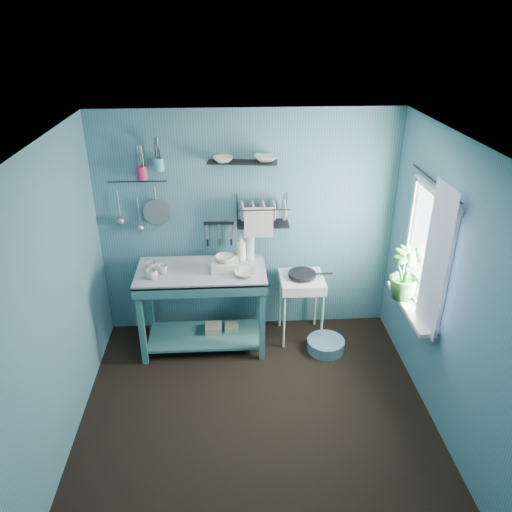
{
  "coord_description": "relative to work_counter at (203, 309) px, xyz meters",
  "views": [
    {
      "loc": [
        -0.21,
        -3.5,
        3.35
      ],
      "look_at": [
        0.05,
        0.85,
        1.2
      ],
      "focal_mm": 35.0,
      "sensor_mm": 36.0,
      "label": 1
    }
  ],
  "objects": [
    {
      "name": "utensil_cup_magenta",
      "position": [
        -0.56,
        0.34,
        1.41
      ],
      "size": [
        0.11,
        0.11,
        0.13
      ],
      "primitive_type": "cylinder",
      "color": "#A61E47",
      "rests_on": "wall_back"
    },
    {
      "name": "utensil_cup_teal",
      "position": [
        -0.38,
        0.34,
        1.5
      ],
      "size": [
        0.11,
        0.11,
        0.13
      ],
      "primitive_type": "cylinder",
      "color": "teal",
      "rests_on": "wall_back"
    },
    {
      "name": "dish_rack",
      "position": [
        0.66,
        0.29,
        1.0
      ],
      "size": [
        0.56,
        0.26,
        0.32
      ],
      "primitive_type": "cube",
      "rotation": [
        0.0,
        0.0,
        0.04
      ],
      "color": "black",
      "rests_on": "wall_back"
    },
    {
      "name": "storage_tin_small",
      "position": [
        0.3,
        0.08,
        -0.37
      ],
      "size": [
        0.15,
        0.15,
        0.2
      ],
      "primitive_type": "cube",
      "color": "gray",
      "rests_on": "floor"
    },
    {
      "name": "floor",
      "position": [
        0.51,
        -1.08,
        -0.47
      ],
      "size": [
        3.2,
        3.2,
        0.0
      ],
      "primitive_type": "plane",
      "color": "black",
      "rests_on": "ground"
    },
    {
      "name": "upper_shelf",
      "position": [
        0.45,
        0.32,
        1.51
      ],
      "size": [
        0.72,
        0.26,
        0.02
      ],
      "primitive_type": "cube",
      "rotation": [
        0.0,
        0.0,
        -0.12
      ],
      "color": "black",
      "rests_on": "wall_back"
    },
    {
      "name": "work_counter",
      "position": [
        0.0,
        0.0,
        0.0
      ],
      "size": [
        1.42,
        0.85,
        0.94
      ],
      "primitive_type": "cube",
      "rotation": [
        0.0,
        0.0,
        -0.15
      ],
      "color": "#316668",
      "rests_on": "floor"
    },
    {
      "name": "tub_bowl",
      "position": [
        0.25,
        -0.02,
        0.6
      ],
      "size": [
        0.2,
        0.19,
        0.06
      ],
      "primitive_type": "imported",
      "color": "silver",
      "rests_on": "wash_tub"
    },
    {
      "name": "colander",
      "position": [
        -0.45,
        0.37,
        0.98
      ],
      "size": [
        0.28,
        0.03,
        0.28
      ],
      "primitive_type": "cylinder",
      "rotation": [
        1.54,
        0.0,
        0.0
      ],
      "color": "#919298",
      "rests_on": "wall_back"
    },
    {
      "name": "storage_tin_large",
      "position": [
        0.1,
        0.05,
        -0.36
      ],
      "size": [
        0.18,
        0.18,
        0.22
      ],
      "primitive_type": "cube",
      "color": "gray",
      "rests_on": "floor"
    },
    {
      "name": "wall_front",
      "position": [
        0.51,
        -2.58,
        0.78
      ],
      "size": [
        3.2,
        0.0,
        3.2
      ],
      "primitive_type": "plane",
      "rotation": [
        -1.57,
        0.0,
        0.0
      ],
      "color": "#386472",
      "rests_on": "ground"
    },
    {
      "name": "wall_back",
      "position": [
        0.51,
        0.42,
        0.78
      ],
      "size": [
        3.2,
        0.0,
        3.2
      ],
      "primitive_type": "plane",
      "rotation": [
        1.57,
        0.0,
        0.0
      ],
      "color": "#386472",
      "rests_on": "ground"
    },
    {
      "name": "windowsill",
      "position": [
        2.01,
        -0.63,
        0.34
      ],
      "size": [
        0.16,
        0.95,
        0.04
      ],
      "primitive_type": "cube",
      "color": "silver",
      "rests_on": "wall_right"
    },
    {
      "name": "wall_right",
      "position": [
        2.11,
        -1.08,
        0.78
      ],
      "size": [
        0.0,
        3.0,
        3.0
      ],
      "primitive_type": "plane",
      "rotation": [
        1.57,
        0.0,
        -1.57
      ],
      "color": "#386472",
      "rests_on": "ground"
    },
    {
      "name": "curtain_rod",
      "position": [
        2.05,
        -0.63,
        1.58
      ],
      "size": [
        0.02,
        1.05,
        0.02
      ],
      "primitive_type": "cylinder",
      "rotation": [
        1.57,
        0.0,
        0.0
      ],
      "color": "black",
      "rests_on": "wall_right"
    },
    {
      "name": "frying_pan",
      "position": [
        1.07,
        0.11,
        0.32
      ],
      "size": [
        0.3,
        0.3,
        0.03
      ],
      "primitive_type": "cylinder",
      "color": "black",
      "rests_on": "hotplate_stand"
    },
    {
      "name": "wash_tub",
      "position": [
        0.25,
        -0.02,
        0.52
      ],
      "size": [
        0.28,
        0.22,
        0.1
      ],
      "primitive_type": "cube",
      "color": "silver",
      "rests_on": "work_counter"
    },
    {
      "name": "shelf_bowl_left",
      "position": [
        0.26,
        0.32,
        1.58
      ],
      "size": [
        0.21,
        0.21,
        0.05
      ],
      "primitive_type": "imported",
      "rotation": [
        0.0,
        0.0,
        0.07
      ],
      "color": "silver",
      "rests_on": "upper_shelf"
    },
    {
      "name": "soap_bottle",
      "position": [
        0.42,
        0.2,
        0.62
      ],
      "size": [
        0.12,
        0.12,
        0.3
      ],
      "primitive_type": "imported",
      "color": "silver",
      "rests_on": "work_counter"
    },
    {
      "name": "potted_plant",
      "position": [
        1.97,
        -0.48,
        0.62
      ],
      "size": [
        0.37,
        0.37,
        0.52
      ],
      "primitive_type": "imported",
      "rotation": [
        0.0,
        0.0,
        0.31
      ],
      "color": "#286327",
      "rests_on": "windowsill"
    },
    {
      "name": "mug_right",
      "position": [
        -0.5,
        0.0,
        0.52
      ],
      "size": [
        0.17,
        0.17,
        0.1
      ],
      "primitive_type": "imported",
      "rotation": [
        0.0,
        0.0,
        1.05
      ],
      "color": "silver",
      "rests_on": "work_counter"
    },
    {
      "name": "curtain",
      "position": [
        2.03,
        -0.93,
        0.98
      ],
      "size": [
        0.0,
        1.35,
        1.35
      ],
      "primitive_type": "plane",
      "rotation": [
        1.57,
        0.0,
        1.57
      ],
      "color": "white",
      "rests_on": "wall_right"
    },
    {
      "name": "shelf_bowl_right",
      "position": [
        0.68,
        0.32,
        1.53
      ],
      "size": [
        0.23,
        0.23,
        0.06
      ],
      "primitive_type": "imported",
      "rotation": [
        0.0,
        0.0,
        0.02
      ],
      "color": "silver",
      "rests_on": "upper_shelf"
    },
    {
      "name": "wall_left",
      "position": [
        -1.09,
        -1.08,
        0.78
      ],
      "size": [
        0.0,
        3.0,
        3.0
      ],
      "primitive_type": "plane",
      "rotation": [
        1.57,
        0.0,
        1.57
      ],
      "color": "#386472",
      "rests_on": "ground"
    },
    {
      "name": "mug_mid",
      "position": [
        -0.38,
        -0.06,
        0.52
      ],
      "size": [
        0.14,
        0.14,
        0.09
      ],
      "primitive_type": "imported",
      "rotation": [
        0.0,
        0.0,
        0.52
      ],
      "color": "silver",
      "rests_on": "work_counter"
    },
    {
      "name": "counter_bowl",
      "position": [
        0.45,
        -0.15,
        0.5
      ],
      "size": [
        0.22,
        0.22,
        0.05
      ],
      "primitive_type": "imported",
      "color": "silver",
      "rests_on": "work_counter"
    },
    {
      "name": "mug_left",
      "position": [
        -0.48,
        -0.16,
        0.52
      ],
      "size": [
        0.12,
        0.12,
        0.1
      ],
      "primitive_type": "imported",
      "color": "silver",
      "rests_on": "work_counter"
    },
    {
      "name": "window_glass",
      "position": [
        2.09,
        -0.63,
        0.93
      ],
      "size": [
        0.0,
        1.1,
        1.1
      ],
      "primitive_type": "plane",
      "rotation": [
        1.57,
        0.0,
        1.57
      ],
      "color": "white",
      "rests_on": "wall_right"
    },
    {
      "name": "water_bottle",
      "position": [
        0.52,
        0.22,
        0.61
      ],
      "size": [
        0.09,
        0.09,
        0.28
      ],
      "primitive_type": "cylinder",
      "color": "silver",
      "rests_on": "work_counter"
    },
    {
      "name": "knife_strip",
      "position": [
        0.19,
        0.39,
        0.83
      ],
      "size": [
        0.32,
        0.03,
        0.03
      ],
      "primitive_type": "cube",
      "rotation": [
        0.0,
        0.0,
        -0.04
      ],
      "color": "black",
      "rests_on": "wall_back"
    },
    {
      "name": "hook_rail",
      "position": [
        -0.62,
        0.39,
        1.31
      ],
      "size": [
        0.6,
        0.01,
        0.01
      ],
      "primitive_type": "cylinder",
      "rotation": [
        0.0,
        1.57,
        0.0
      ],
      "color": "black",
      "rests_on": "wall_back"
    },
    {
      "name": "ladle_inner",
      "position": [
        -0.64,
        0.38,
        0.98
      ],
      "size": [
        0.01,
        0.01,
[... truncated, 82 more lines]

